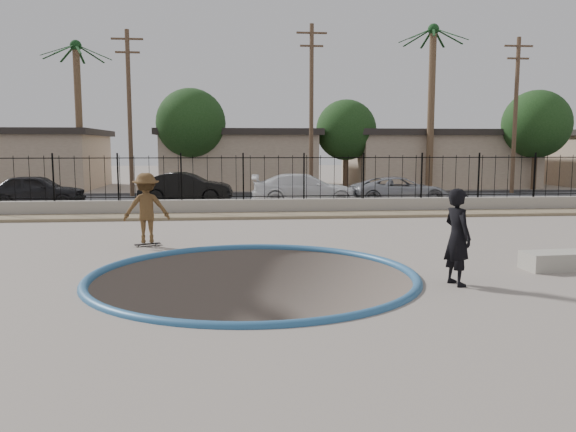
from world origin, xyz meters
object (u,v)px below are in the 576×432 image
(car_c, at_px, (305,189))
(car_b, at_px, (186,188))
(skateboard, at_px, (148,244))
(car_d, at_px, (400,190))
(car_a, at_px, (37,190))
(videographer, at_px, (457,237))
(skater, at_px, (147,212))
(concrete_ledge, at_px, (559,261))

(car_c, bearing_deg, car_b, 76.73)
(skateboard, relative_size, car_d, 0.16)
(car_b, bearing_deg, car_d, -94.20)
(car_a, bearing_deg, videographer, -140.20)
(skater, height_order, car_b, skater)
(skater, bearing_deg, car_d, -143.26)
(car_b, bearing_deg, skateboard, -175.76)
(car_a, bearing_deg, skater, -148.96)
(car_d, bearing_deg, skateboard, 133.26)
(skateboard, relative_size, videographer, 0.38)
(concrete_ledge, xyz_separation_m, car_c, (-3.93, 14.38, 0.56))
(concrete_ledge, xyz_separation_m, car_b, (-9.57, 15.98, 0.57))
(skateboard, bearing_deg, car_c, 38.72)
(car_c, bearing_deg, car_a, 89.91)
(skater, xyz_separation_m, videographer, (6.80, -5.12, 0.00))
(car_a, relative_size, car_d, 0.92)
(skater, xyz_separation_m, car_a, (-6.60, 10.97, -0.20))
(concrete_ledge, bearing_deg, car_b, 120.92)
(concrete_ledge, height_order, car_b, car_b)
(concrete_ledge, bearing_deg, videographer, -158.18)
(videographer, xyz_separation_m, car_a, (-13.40, 16.09, -0.20))
(car_a, height_order, car_b, car_b)
(concrete_ledge, relative_size, car_d, 0.34)
(videographer, height_order, car_a, videographer)
(videographer, bearing_deg, car_b, 7.17)
(videographer, relative_size, car_d, 0.42)
(skater, xyz_separation_m, concrete_ledge, (9.66, -3.98, -0.76))
(skateboard, distance_m, car_a, 12.82)
(videographer, bearing_deg, car_d, -26.99)
(skater, bearing_deg, videographer, 134.53)
(car_c, bearing_deg, skateboard, 153.67)
(concrete_ledge, xyz_separation_m, car_a, (-16.26, 14.95, 0.56))
(skateboard, bearing_deg, skater, 67.60)
(skateboard, xyz_separation_m, car_c, (5.74, 10.40, 0.71))
(videographer, height_order, car_d, videographer)
(car_d, bearing_deg, skater, 133.26)
(videographer, bearing_deg, car_c, -10.30)
(skater, distance_m, car_d, 14.65)
(skateboard, bearing_deg, car_d, 22.82)
(concrete_ledge, height_order, car_d, car_d)
(car_c, height_order, car_d, car_c)
(videographer, xyz_separation_m, car_c, (-1.06, 15.52, -0.20))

